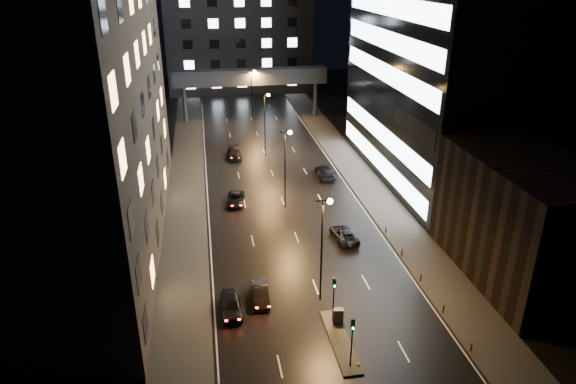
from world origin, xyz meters
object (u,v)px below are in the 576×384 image
(car_away_b, at_px, (260,294))
(car_away_d, at_px, (234,154))
(car_away_c, at_px, (235,199))
(car_away_a, at_px, (231,305))
(car_toward_b, at_px, (325,172))
(car_toward_a, at_px, (344,234))
(utility_cabinet, at_px, (338,316))

(car_away_b, relative_size, car_away_d, 0.84)
(car_away_c, bearing_deg, car_away_d, 94.25)
(car_away_a, relative_size, car_toward_b, 0.80)
(car_toward_a, relative_size, utility_cabinet, 3.66)
(utility_cabinet, bearing_deg, car_toward_b, 85.63)
(car_toward_b, xyz_separation_m, utility_cabinet, (-6.70, -32.99, 0.01))
(car_away_a, relative_size, utility_cabinet, 3.34)
(car_away_d, distance_m, car_toward_b, 16.20)
(car_away_d, height_order, car_toward_a, car_away_d)
(car_away_d, xyz_separation_m, car_toward_b, (12.47, -10.34, 0.07))
(car_away_a, xyz_separation_m, car_toward_a, (13.35, 11.13, -0.08))
(car_toward_b, bearing_deg, car_away_a, 63.62)
(utility_cabinet, bearing_deg, car_away_d, 104.70)
(car_toward_a, bearing_deg, car_toward_b, -102.27)
(car_away_b, distance_m, car_away_c, 21.39)
(car_toward_b, distance_m, utility_cabinet, 33.66)
(car_away_c, distance_m, car_toward_a, 16.19)
(car_away_a, distance_m, car_away_b, 3.06)
(car_away_d, bearing_deg, utility_cabinet, -83.84)
(car_away_b, xyz_separation_m, car_toward_b, (12.87, 28.52, 0.11))
(car_away_a, height_order, car_toward_a, car_away_a)
(car_away_d, bearing_deg, car_toward_a, -72.09)
(car_away_b, relative_size, car_away_c, 0.90)
(car_toward_a, bearing_deg, utility_cabinet, 67.36)
(car_away_b, xyz_separation_m, car_toward_a, (10.60, 9.78, -0.02))
(car_away_a, relative_size, car_toward_a, 0.91)
(utility_cabinet, bearing_deg, car_toward_a, 79.83)
(utility_cabinet, bearing_deg, car_away_b, 151.18)
(car_away_b, bearing_deg, car_away_d, 91.20)
(car_toward_b, bearing_deg, car_away_c, 28.98)
(car_away_a, height_order, utility_cabinet, car_away_a)
(car_away_d, bearing_deg, car_toward_b, -41.08)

